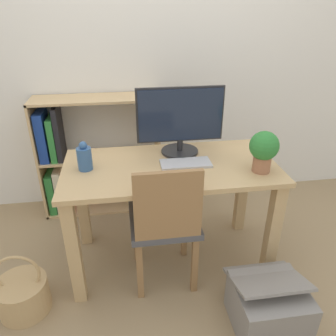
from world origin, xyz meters
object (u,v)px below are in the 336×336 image
object	(u,v)px
monitor	(180,119)
vase	(84,158)
potted_plant	(264,149)
chair	(165,221)
keyboard	(186,163)
bookshelf	(77,159)
storage_box	(268,305)
basket	(23,295)

from	to	relation	value
monitor	vase	world-z (taller)	monitor
potted_plant	chair	xyz separation A→B (m)	(-0.56, -0.05, -0.39)
monitor	keyboard	distance (m)	0.28
bookshelf	storage_box	distance (m)	1.74
keyboard	chair	world-z (taller)	chair
bookshelf	storage_box	xyz separation A→B (m)	(1.09, -1.32, -0.32)
keyboard	chair	distance (m)	0.36
potted_plant	chair	world-z (taller)	potted_plant
potted_plant	basket	size ratio (longest dim) A/B	0.61
vase	chair	size ratio (longest dim) A/B	0.20
monitor	chair	xyz separation A→B (m)	(-0.15, -0.37, -0.48)
monitor	bookshelf	distance (m)	1.04
vase	storage_box	xyz separation A→B (m)	(0.93, -0.61, -0.66)
potted_plant	bookshelf	xyz separation A→B (m)	(-1.15, 0.88, -0.40)
storage_box	bookshelf	bearing A→B (deg)	129.47
monitor	potted_plant	bearing A→B (deg)	-38.35
keyboard	basket	bearing A→B (deg)	-163.79
monitor	basket	bearing A→B (deg)	-154.36
monitor	chair	distance (m)	0.63
monitor	storage_box	size ratio (longest dim) A/B	1.34
monitor	storage_box	world-z (taller)	monitor
keyboard	chair	xyz separation A→B (m)	(-0.15, -0.19, -0.26)
keyboard	basket	xyz separation A→B (m)	(-0.98, -0.28, -0.62)
basket	storage_box	size ratio (longest dim) A/B	0.97
potted_plant	vase	bearing A→B (deg)	170.20
bookshelf	basket	world-z (taller)	bookshelf
bookshelf	basket	size ratio (longest dim) A/B	2.42
bookshelf	chair	bearing A→B (deg)	-57.81
potted_plant	chair	distance (m)	0.69
monitor	bookshelf	world-z (taller)	monitor
keyboard	basket	distance (m)	1.19
basket	vase	bearing A→B (deg)	38.44
keyboard	basket	world-z (taller)	keyboard
storage_box	vase	bearing A→B (deg)	146.84
monitor	vase	bearing A→B (deg)	-165.05
keyboard	potted_plant	size ratio (longest dim) A/B	1.25
bookshelf	potted_plant	bearing A→B (deg)	-37.50
storage_box	potted_plant	bearing A→B (deg)	82.08
monitor	vase	size ratio (longest dim) A/B	3.13
monitor	bookshelf	xyz separation A→B (m)	(-0.73, 0.55, -0.49)
vase	monitor	bearing A→B (deg)	14.95
potted_plant	storage_box	distance (m)	0.84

